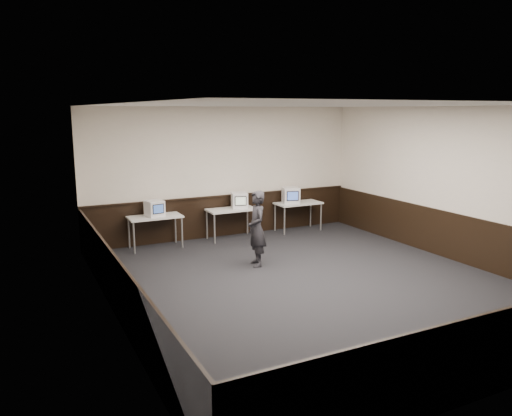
% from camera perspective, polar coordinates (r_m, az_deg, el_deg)
% --- Properties ---
extents(floor, '(8.00, 8.00, 0.00)m').
position_cam_1_polar(floor, '(9.29, 6.29, -8.52)').
color(floor, black).
rests_on(floor, ground).
extents(ceiling, '(8.00, 8.00, 0.00)m').
position_cam_1_polar(ceiling, '(8.75, 6.74, 11.62)').
color(ceiling, white).
rests_on(ceiling, back_wall).
extents(back_wall, '(7.00, 0.00, 7.00)m').
position_cam_1_polar(back_wall, '(12.39, -3.60, 4.09)').
color(back_wall, silver).
rests_on(back_wall, ground).
extents(left_wall, '(0.00, 8.00, 8.00)m').
position_cam_1_polar(left_wall, '(7.60, -16.25, -0.82)').
color(left_wall, silver).
rests_on(left_wall, ground).
extents(right_wall, '(0.00, 8.00, 8.00)m').
position_cam_1_polar(right_wall, '(11.16, 21.79, 2.54)').
color(right_wall, silver).
rests_on(right_wall, ground).
extents(wainscot_back, '(6.98, 0.04, 1.00)m').
position_cam_1_polar(wainscot_back, '(12.56, -3.51, -0.90)').
color(wainscot_back, black).
rests_on(wainscot_back, back_wall).
extents(wainscot_front, '(6.98, 0.04, 1.00)m').
position_cam_1_polar(wainscot_front, '(6.40, 26.64, -14.25)').
color(wainscot_front, black).
rests_on(wainscot_front, front_wall).
extents(wainscot_left, '(0.04, 7.98, 1.00)m').
position_cam_1_polar(wainscot_left, '(7.90, -15.67, -8.64)').
color(wainscot_left, black).
rests_on(wainscot_left, left_wall).
extents(wainscot_right, '(0.04, 7.98, 1.00)m').
position_cam_1_polar(wainscot_right, '(11.35, 21.32, -2.96)').
color(wainscot_right, black).
rests_on(wainscot_right, right_wall).
extents(wainscot_rail, '(6.98, 0.06, 0.04)m').
position_cam_1_polar(wainscot_rail, '(12.44, -3.50, 1.42)').
color(wainscot_rail, black).
rests_on(wainscot_rail, wainscot_back).
extents(desk_left, '(1.20, 0.60, 0.75)m').
position_cam_1_polar(desk_left, '(11.57, -11.47, -1.25)').
color(desk_left, silver).
rests_on(desk_left, ground).
extents(desk_center, '(1.20, 0.60, 0.75)m').
position_cam_1_polar(desk_center, '(12.18, -2.82, -0.42)').
color(desk_center, silver).
rests_on(desk_center, ground).
extents(desk_right, '(1.20, 0.60, 0.75)m').
position_cam_1_polar(desk_right, '(13.04, 4.85, 0.33)').
color(desk_right, silver).
rests_on(desk_right, ground).
extents(emac_left, '(0.43, 0.44, 0.36)m').
position_cam_1_polar(emac_left, '(11.49, -11.52, -0.05)').
color(emac_left, white).
rests_on(emac_left, desk_left).
extents(emac_center, '(0.48, 0.49, 0.38)m').
position_cam_1_polar(emac_center, '(12.24, -1.91, 0.89)').
color(emac_center, white).
rests_on(emac_center, desk_center).
extents(emac_right, '(0.53, 0.54, 0.41)m').
position_cam_1_polar(emac_right, '(12.87, 4.01, 1.45)').
color(emac_right, white).
rests_on(emac_right, desk_right).
extents(person, '(0.46, 0.62, 1.54)m').
position_cam_1_polar(person, '(10.05, 0.08, -2.37)').
color(person, black).
rests_on(person, ground).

